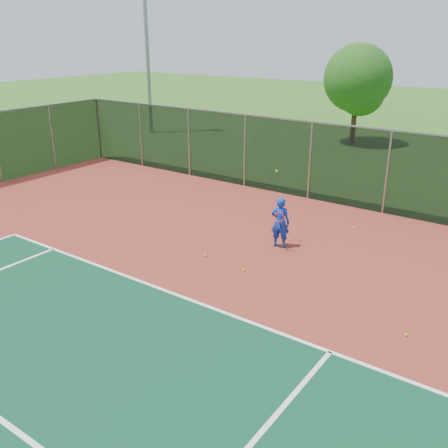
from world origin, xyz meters
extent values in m
plane|color=#2A5B1A|center=(0.00, 0.00, 0.00)|extent=(120.00, 120.00, 0.00)
cube|color=maroon|center=(0.00, 2.00, 0.01)|extent=(30.00, 20.00, 0.02)
cube|color=white|center=(2.00, 3.00, 0.03)|extent=(22.00, 0.10, 0.00)
cube|color=black|center=(0.00, 12.00, 1.52)|extent=(30.00, 0.04, 3.00)
cube|color=gray|center=(0.00, 12.00, 3.02)|extent=(30.00, 0.06, 0.06)
imported|color=#1232AB|center=(-1.54, 7.14, 0.81)|extent=(0.64, 0.49, 1.57)
cylinder|color=black|center=(-1.39, 6.89, 0.82)|extent=(0.03, 0.15, 0.27)
torus|color=#A51414|center=(-1.39, 6.79, 1.12)|extent=(0.30, 0.13, 0.29)
sphere|color=#CDE11A|center=(-1.79, 7.24, 2.34)|extent=(0.07, 0.07, 0.07)
sphere|color=#CDE11A|center=(-1.49, 5.10, 0.06)|extent=(0.07, 0.07, 0.07)
sphere|color=#CDE11A|center=(-0.25, 9.85, 0.06)|extent=(0.07, 0.07, 0.07)
sphere|color=#CDE11A|center=(-10.20, 8.91, 0.06)|extent=(0.07, 0.07, 0.07)
sphere|color=#CDE11A|center=(-9.71, 5.37, 0.06)|extent=(0.07, 0.07, 0.07)
sphere|color=#CDE11A|center=(-2.94, 5.24, 0.06)|extent=(0.07, 0.07, 0.07)
sphere|color=#CDE11A|center=(3.08, 4.49, 0.06)|extent=(0.07, 0.07, 0.07)
cylinder|color=gray|center=(-17.81, 18.83, 5.75)|extent=(0.24, 0.24, 11.50)
cylinder|color=#382014|center=(-5.66, 23.14, 1.09)|extent=(0.30, 0.30, 2.17)
sphere|color=#1C4A13|center=(-5.66, 23.14, 3.74)|extent=(3.87, 3.87, 3.87)
sphere|color=#1C4A13|center=(-5.26, 22.84, 3.02)|extent=(2.66, 2.66, 2.66)
camera|label=1|loc=(5.20, -5.24, 6.10)|focal=40.00mm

